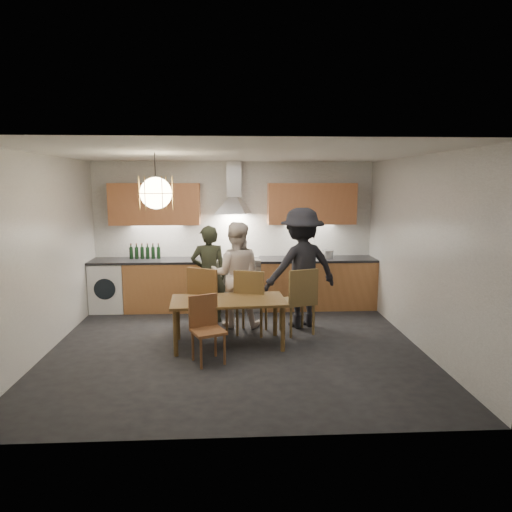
{
  "coord_description": "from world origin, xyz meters",
  "views": [
    {
      "loc": [
        -0.04,
        -5.98,
        2.24
      ],
      "look_at": [
        0.3,
        0.4,
        1.2
      ],
      "focal_mm": 32.0,
      "sensor_mm": 36.0,
      "label": 1
    }
  ],
  "objects_px": {
    "person_left": "(209,274)",
    "person_right": "(301,268)",
    "chair_front": "(206,324)",
    "mixing_bowl": "(302,257)",
    "wine_bottles": "(145,251)",
    "chair_back_left": "(206,297)",
    "person_mid": "(236,275)",
    "dining_table": "(228,305)",
    "stock_pot": "(328,254)"
  },
  "relations": [
    {
      "from": "chair_front",
      "to": "person_left",
      "type": "relative_size",
      "value": 0.53
    },
    {
      "from": "chair_back_left",
      "to": "person_right",
      "type": "distance_m",
      "value": 1.55
    },
    {
      "from": "wine_bottles",
      "to": "dining_table",
      "type": "bearing_deg",
      "value": -53.12
    },
    {
      "from": "person_left",
      "to": "stock_pot",
      "type": "bearing_deg",
      "value": -164.12
    },
    {
      "from": "chair_back_left",
      "to": "chair_front",
      "type": "distance_m",
      "value": 0.92
    },
    {
      "from": "person_left",
      "to": "person_mid",
      "type": "bearing_deg",
      "value": 147.26
    },
    {
      "from": "person_left",
      "to": "person_right",
      "type": "bearing_deg",
      "value": 164.58
    },
    {
      "from": "chair_front",
      "to": "mixing_bowl",
      "type": "xyz_separation_m",
      "value": [
        1.57,
        2.36,
        0.45
      ]
    },
    {
      "from": "person_right",
      "to": "wine_bottles",
      "type": "distance_m",
      "value": 2.85
    },
    {
      "from": "dining_table",
      "to": "person_left",
      "type": "distance_m",
      "value": 1.19
    },
    {
      "from": "chair_back_left",
      "to": "stock_pot",
      "type": "distance_m",
      "value": 2.58
    },
    {
      "from": "dining_table",
      "to": "person_right",
      "type": "distance_m",
      "value": 1.44
    },
    {
      "from": "chair_back_left",
      "to": "stock_pot",
      "type": "bearing_deg",
      "value": -119.79
    },
    {
      "from": "mixing_bowl",
      "to": "stock_pot",
      "type": "height_order",
      "value": "stock_pot"
    },
    {
      "from": "chair_back_left",
      "to": "person_left",
      "type": "height_order",
      "value": "person_left"
    },
    {
      "from": "chair_front",
      "to": "person_right",
      "type": "xyz_separation_m",
      "value": [
        1.41,
        1.35,
        0.45
      ]
    },
    {
      "from": "stock_pot",
      "to": "mixing_bowl",
      "type": "bearing_deg",
      "value": -176.19
    },
    {
      "from": "person_right",
      "to": "mixing_bowl",
      "type": "bearing_deg",
      "value": -118.05
    },
    {
      "from": "stock_pot",
      "to": "wine_bottles",
      "type": "xyz_separation_m",
      "value": [
        -3.24,
        0.12,
        0.07
      ]
    },
    {
      "from": "person_mid",
      "to": "mixing_bowl",
      "type": "relative_size",
      "value": 6.13
    },
    {
      "from": "stock_pot",
      "to": "wine_bottles",
      "type": "height_order",
      "value": "wine_bottles"
    },
    {
      "from": "person_left",
      "to": "person_mid",
      "type": "height_order",
      "value": "person_mid"
    },
    {
      "from": "chair_front",
      "to": "stock_pot",
      "type": "bearing_deg",
      "value": 26.02
    },
    {
      "from": "person_left",
      "to": "dining_table",
      "type": "bearing_deg",
      "value": 102.19
    },
    {
      "from": "chair_front",
      "to": "wine_bottles",
      "type": "xyz_separation_m",
      "value": [
        -1.2,
        2.5,
        0.56
      ]
    },
    {
      "from": "chair_back_left",
      "to": "chair_front",
      "type": "xyz_separation_m",
      "value": [
        0.04,
        -0.92,
        -0.11
      ]
    },
    {
      "from": "mixing_bowl",
      "to": "stock_pot",
      "type": "bearing_deg",
      "value": 3.81
    },
    {
      "from": "chair_back_left",
      "to": "person_mid",
      "type": "relative_size",
      "value": 0.63
    },
    {
      "from": "chair_front",
      "to": "dining_table",
      "type": "bearing_deg",
      "value": 38.97
    },
    {
      "from": "wine_bottles",
      "to": "stock_pot",
      "type": "bearing_deg",
      "value": -2.04
    },
    {
      "from": "chair_front",
      "to": "person_left",
      "type": "distance_m",
      "value": 1.69
    },
    {
      "from": "chair_front",
      "to": "stock_pot",
      "type": "xyz_separation_m",
      "value": [
        2.04,
        2.39,
        0.49
      ]
    },
    {
      "from": "dining_table",
      "to": "mixing_bowl",
      "type": "relative_size",
      "value": 5.98
    },
    {
      "from": "person_mid",
      "to": "stock_pot",
      "type": "xyz_separation_m",
      "value": [
        1.65,
        0.97,
        0.15
      ]
    },
    {
      "from": "chair_front",
      "to": "person_mid",
      "type": "distance_m",
      "value": 1.51
    },
    {
      "from": "person_mid",
      "to": "person_right",
      "type": "xyz_separation_m",
      "value": [
        1.02,
        -0.06,
        0.11
      ]
    },
    {
      "from": "chair_back_left",
      "to": "person_right",
      "type": "bearing_deg",
      "value": -138.28
    },
    {
      "from": "chair_front",
      "to": "person_left",
      "type": "height_order",
      "value": "person_left"
    },
    {
      "from": "stock_pot",
      "to": "chair_back_left",
      "type": "bearing_deg",
      "value": -144.72
    },
    {
      "from": "chair_back_left",
      "to": "mixing_bowl",
      "type": "height_order",
      "value": "chair_back_left"
    },
    {
      "from": "person_right",
      "to": "person_mid",
      "type": "bearing_deg",
      "value": -22.54
    },
    {
      "from": "dining_table",
      "to": "stock_pot",
      "type": "xyz_separation_m",
      "value": [
        1.76,
        1.86,
        0.39
      ]
    },
    {
      "from": "dining_table",
      "to": "person_right",
      "type": "bearing_deg",
      "value": 32.12
    },
    {
      "from": "chair_front",
      "to": "mixing_bowl",
      "type": "relative_size",
      "value": 3.13
    },
    {
      "from": "person_mid",
      "to": "person_left",
      "type": "bearing_deg",
      "value": -24.58
    },
    {
      "from": "chair_front",
      "to": "person_right",
      "type": "relative_size",
      "value": 0.45
    },
    {
      "from": "dining_table",
      "to": "person_right",
      "type": "relative_size",
      "value": 0.86
    },
    {
      "from": "dining_table",
      "to": "stock_pot",
      "type": "height_order",
      "value": "stock_pot"
    },
    {
      "from": "mixing_bowl",
      "to": "stock_pot",
      "type": "distance_m",
      "value": 0.47
    },
    {
      "from": "person_left",
      "to": "person_right",
      "type": "relative_size",
      "value": 0.84
    }
  ]
}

